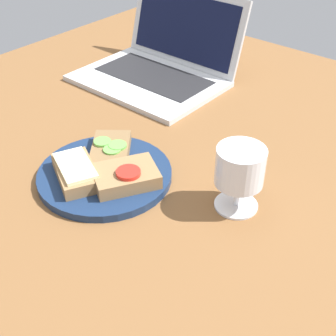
{
  "coord_description": "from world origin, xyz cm",
  "views": [
    {
      "loc": [
        44.44,
        -50.03,
        53.89
      ],
      "look_at": [
        4.06,
        -2.01,
        8.0
      ],
      "focal_mm": 50.0,
      "sensor_mm": 36.0,
      "label": 1
    }
  ],
  "objects": [
    {
      "name": "wooden_table",
      "position": [
        0.0,
        0.0,
        1.5
      ],
      "size": [
        140.0,
        140.0,
        3.0
      ],
      "primitive_type": "cube",
      "color": "brown",
      "rests_on": "ground"
    },
    {
      "name": "plate",
      "position": [
        -7.02,
        -6.35,
        3.73
      ],
      "size": [
        23.89,
        23.89,
        1.46
      ],
      "primitive_type": "cylinder",
      "color": "navy",
      "rests_on": "wooden_table"
    },
    {
      "name": "sandwich_with_cheese",
      "position": [
        -9.3,
        -10.82,
        5.89
      ],
      "size": [
        12.96,
        10.8,
        2.99
      ],
      "color": "#937047",
      "rests_on": "plate"
    },
    {
      "name": "sandwich_with_tomato",
      "position": [
        -1.94,
        -6.12,
        5.8
      ],
      "size": [
        12.31,
        13.32,
        3.19
      ],
      "color": "#937047",
      "rests_on": "plate"
    },
    {
      "name": "sandwich_with_cucumber",
      "position": [
        -9.74,
        -2.13,
        5.61
      ],
      "size": [
        12.4,
        13.08,
        2.56
      ],
      "color": "brown",
      "rests_on": "plate"
    },
    {
      "name": "wine_glass",
      "position": [
        15.13,
        2.32,
        10.37
      ],
      "size": [
        7.87,
        7.87,
        11.24
      ],
      "color": "white",
      "rests_on": "wooden_table"
    },
    {
      "name": "laptop",
      "position": [
        -26.84,
        32.06,
        6.94
      ],
      "size": [
        34.41,
        29.84,
        19.24
      ],
      "color": "silver",
      "rests_on": "wooden_table"
    }
  ]
}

